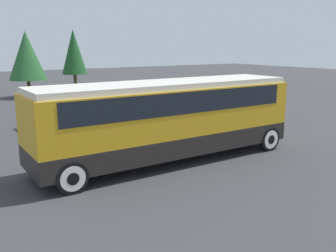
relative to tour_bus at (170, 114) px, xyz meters
name	(u,v)px	position (x,y,z in m)	size (l,w,h in m)	color
ground_plane	(168,161)	(-0.10, 0.00, -1.92)	(120.00, 120.00, 0.00)	#38383A
tour_bus	(170,114)	(0.00, 0.00, 0.00)	(10.77, 2.68, 3.18)	black
parked_car_near	(167,108)	(4.65, 7.28, -1.21)	(4.59, 1.96, 1.43)	black
parked_car_mid	(69,113)	(-1.17, 8.67, -1.16)	(4.71, 1.95, 1.52)	navy
tree_center	(27,56)	(-0.05, 22.49, 1.75)	(3.21, 3.21, 5.78)	brown
tree_right	(74,52)	(3.33, 19.97, 2.06)	(2.14, 2.14, 5.91)	brown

